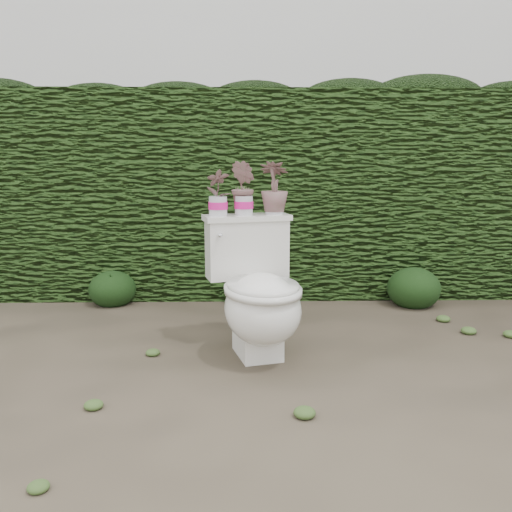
{
  "coord_description": "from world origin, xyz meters",
  "views": [
    {
      "loc": [
        -0.11,
        -2.96,
        1.12
      ],
      "look_at": [
        -0.04,
        0.08,
        0.55
      ],
      "focal_mm": 38.0,
      "sensor_mm": 36.0,
      "label": 1
    }
  ],
  "objects_px": {
    "potted_plant_center": "(244,189)",
    "potted_plant_right": "(274,189)",
    "toilet": "(258,295)",
    "potted_plant_left": "(218,194)"
  },
  "relations": [
    {
      "from": "toilet",
      "to": "potted_plant_center",
      "type": "height_order",
      "value": "potted_plant_center"
    },
    {
      "from": "potted_plant_right",
      "to": "potted_plant_left",
      "type": "bearing_deg",
      "value": 28.25
    },
    {
      "from": "toilet",
      "to": "potted_plant_center",
      "type": "distance_m",
      "value": 0.62
    },
    {
      "from": "potted_plant_center",
      "to": "potted_plant_left",
      "type": "bearing_deg",
      "value": -103.78
    },
    {
      "from": "toilet",
      "to": "potted_plant_left",
      "type": "bearing_deg",
      "value": 125.31
    },
    {
      "from": "toilet",
      "to": "potted_plant_center",
      "type": "bearing_deg",
      "value": 94.26
    },
    {
      "from": "potted_plant_left",
      "to": "potted_plant_right",
      "type": "bearing_deg",
      "value": 171.95
    },
    {
      "from": "potted_plant_center",
      "to": "potted_plant_right",
      "type": "bearing_deg",
      "value": 76.22
    },
    {
      "from": "toilet",
      "to": "potted_plant_right",
      "type": "bearing_deg",
      "value": 55.16
    },
    {
      "from": "toilet",
      "to": "potted_plant_left",
      "type": "distance_m",
      "value": 0.62
    }
  ]
}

